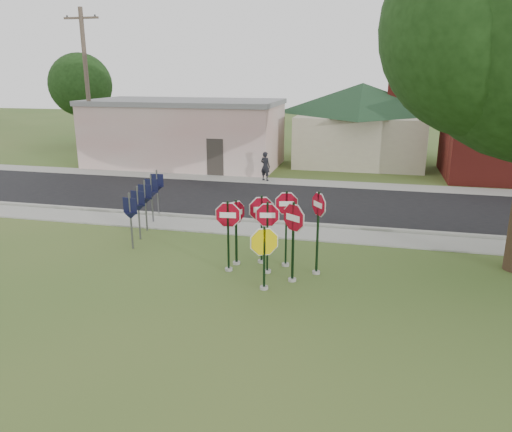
% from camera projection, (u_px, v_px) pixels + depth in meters
% --- Properties ---
extents(ground, '(120.00, 120.00, 0.00)m').
position_uv_depth(ground, '(255.00, 292.00, 13.99)').
color(ground, '#375921').
rests_on(ground, ground).
extents(sidewalk_near, '(60.00, 1.60, 0.06)m').
position_uv_depth(sidewalk_near, '(289.00, 232.00, 19.11)').
color(sidewalk_near, gray).
rests_on(sidewalk_near, ground).
extents(road, '(60.00, 7.00, 0.04)m').
position_uv_depth(road, '(305.00, 203.00, 23.32)').
color(road, black).
rests_on(road, ground).
extents(sidewalk_far, '(60.00, 1.60, 0.06)m').
position_uv_depth(sidewalk_far, '(316.00, 183.00, 27.33)').
color(sidewalk_far, gray).
rests_on(sidewalk_far, ground).
extents(curb, '(60.00, 0.20, 0.14)m').
position_uv_depth(curb, '(293.00, 223.00, 20.04)').
color(curb, gray).
rests_on(curb, ground).
extents(stop_sign_center, '(0.98, 0.24, 2.34)m').
position_uv_depth(stop_sign_center, '(267.00, 229.00, 14.96)').
color(stop_sign_center, gray).
rests_on(stop_sign_center, ground).
extents(stop_sign_yellow, '(1.02, 0.50, 1.98)m').
position_uv_depth(stop_sign_yellow, '(264.00, 251.00, 13.87)').
color(stop_sign_yellow, gray).
rests_on(stop_sign_yellow, ground).
extents(stop_sign_left, '(1.07, 0.24, 2.34)m').
position_uv_depth(stop_sign_left, '(228.00, 227.00, 15.12)').
color(stop_sign_left, gray).
rests_on(stop_sign_left, ground).
extents(stop_sign_right, '(0.93, 0.69, 2.52)m').
position_uv_depth(stop_sign_right, '(293.00, 230.00, 14.30)').
color(stop_sign_right, gray).
rests_on(stop_sign_right, ground).
extents(stop_sign_back_right, '(0.97, 0.24, 2.54)m').
position_uv_depth(stop_sign_back_right, '(286.00, 219.00, 15.45)').
color(stop_sign_back_right, gray).
rests_on(stop_sign_back_right, ground).
extents(stop_sign_back_left, '(1.05, 0.40, 2.35)m').
position_uv_depth(stop_sign_back_left, '(262.00, 220.00, 15.77)').
color(stop_sign_back_left, gray).
rests_on(stop_sign_back_left, ground).
extents(stop_sign_far_right, '(0.62, 0.79, 2.69)m').
position_uv_depth(stop_sign_far_right, '(318.00, 222.00, 14.81)').
color(stop_sign_far_right, gray).
rests_on(stop_sign_far_right, ground).
extents(stop_sign_far_left, '(0.55, 0.89, 2.23)m').
position_uv_depth(stop_sign_far_left, '(236.00, 224.00, 15.65)').
color(stop_sign_far_left, gray).
rests_on(stop_sign_far_left, ground).
extents(route_sign_row, '(1.43, 4.63, 2.00)m').
position_uv_depth(route_sign_row, '(145.00, 200.00, 19.04)').
color(route_sign_row, '#59595E').
rests_on(route_sign_row, ground).
extents(building_stucco, '(12.20, 6.20, 4.20)m').
position_uv_depth(building_stucco, '(185.00, 132.00, 32.19)').
color(building_stucco, silver).
rests_on(building_stucco, ground).
extents(building_house, '(11.60, 11.60, 6.20)m').
position_uv_depth(building_house, '(362.00, 107.00, 33.06)').
color(building_house, '#B6AF91').
rests_on(building_house, ground).
extents(utility_pole_near, '(2.20, 0.26, 9.50)m').
position_uv_depth(utility_pole_near, '(87.00, 88.00, 29.90)').
color(utility_pole_near, '#47382F').
rests_on(utility_pole_near, ground).
extents(bg_tree_left, '(4.90, 4.90, 7.35)m').
position_uv_depth(bg_tree_left, '(80.00, 85.00, 39.47)').
color(bg_tree_left, black).
rests_on(bg_tree_left, ground).
extents(pedestrian, '(0.69, 0.59, 1.62)m').
position_uv_depth(pedestrian, '(265.00, 166.00, 27.71)').
color(pedestrian, black).
rests_on(pedestrian, sidewalk_far).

